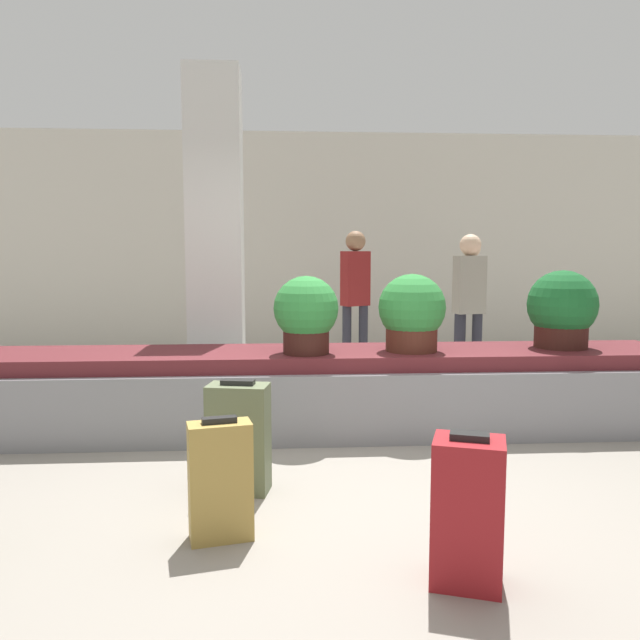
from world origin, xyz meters
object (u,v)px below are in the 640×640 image
at_px(traveler_0, 470,293).
at_px(traveler_2, 469,296).
at_px(suitcase_1, 239,438).
at_px(traveler_1, 355,288).
at_px(potted_plant_1, 562,310).
at_px(pillar, 216,238).
at_px(suitcase_0, 468,511).
at_px(suitcase_3, 220,481).
at_px(potted_plant_2, 306,314).
at_px(potted_plant_0, 412,313).

relative_size(traveler_0, traveler_2, 0.98).
bearing_deg(suitcase_1, traveler_2, 62.44).
bearing_deg(traveler_0, traveler_1, -58.90).
height_order(potted_plant_1, traveler_0, traveler_0).
xyz_separation_m(pillar, suitcase_0, (1.44, -3.58, -1.27)).
bearing_deg(suitcase_3, pillar, 83.21).
xyz_separation_m(suitcase_1, potted_plant_2, (0.46, 1.15, 0.65)).
bearing_deg(suitcase_0, potted_plant_0, 102.90).
bearing_deg(suitcase_0, traveler_1, 107.81).
xyz_separation_m(potted_plant_2, traveler_0, (2.12, 2.58, -0.02)).
height_order(suitcase_3, potted_plant_2, potted_plant_2).
relative_size(suitcase_3, traveler_2, 0.39).
distance_m(suitcase_1, potted_plant_1, 3.01).
relative_size(potted_plant_1, traveler_1, 0.38).
height_order(pillar, potted_plant_2, pillar).
height_order(suitcase_1, potted_plant_0, potted_plant_0).
bearing_deg(traveler_1, suitcase_3, 47.52).
relative_size(suitcase_0, traveler_0, 0.43).
distance_m(pillar, potted_plant_2, 1.64).
bearing_deg(traveler_1, suitcase_0, 62.23).
distance_m(potted_plant_0, potted_plant_1, 1.30).
height_order(suitcase_0, suitcase_1, suitcase_1).
height_order(pillar, suitcase_3, pillar).
height_order(suitcase_0, suitcase_3, suitcase_0).
xyz_separation_m(suitcase_0, suitcase_3, (-1.13, 0.51, -0.02)).
bearing_deg(potted_plant_2, traveler_2, 43.79).
bearing_deg(pillar, potted_plant_2, -57.14).
distance_m(potted_plant_1, potted_plant_2, 2.16).
bearing_deg(traveler_2, traveler_0, 61.27).
relative_size(suitcase_3, traveler_0, 0.40).
bearing_deg(pillar, potted_plant_0, -35.64).
bearing_deg(traveler_1, pillar, 12.66).
bearing_deg(suitcase_3, traveler_2, 43.82).
bearing_deg(traveler_2, potted_plant_2, -146.97).
distance_m(traveler_0, traveler_2, 0.83).
relative_size(potted_plant_1, traveler_0, 0.40).
xyz_separation_m(suitcase_3, potted_plant_2, (0.52, 1.79, 0.67)).
relative_size(suitcase_0, traveler_1, 0.40).
distance_m(suitcase_0, potted_plant_0, 2.47).
bearing_deg(pillar, traveler_0, 23.74).
bearing_deg(potted_plant_1, traveler_1, 121.61).
bearing_deg(pillar, suitcase_3, -84.23).
bearing_deg(traveler_1, suitcase_1, 45.69).
xyz_separation_m(potted_plant_0, traveler_2, (1.00, 1.71, 0.01)).
relative_size(pillar, potted_plant_1, 4.91).
bearing_deg(suitcase_1, traveler_1, 83.31).
height_order(pillar, suitcase_1, pillar).
height_order(pillar, suitcase_0, pillar).
bearing_deg(potted_plant_1, pillar, 159.54).
xyz_separation_m(suitcase_1, traveler_0, (2.58, 3.73, 0.63)).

